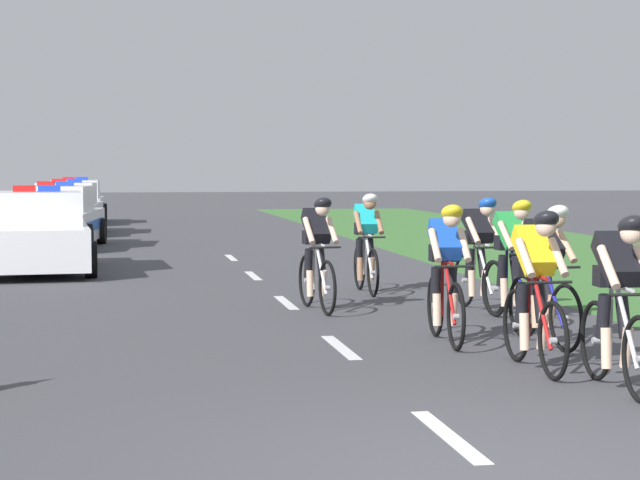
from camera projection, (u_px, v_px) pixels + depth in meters
name	position (u px, v px, depth m)	size (l,w,h in m)	color
ground_plane	(499.00, 477.00, 6.93)	(160.00, 160.00, 0.00)	#424247
grass_verge	(614.00, 265.00, 21.96)	(7.00, 60.00, 0.01)	#3D7033
lane_markings_centre	(309.00, 322.00, 13.89)	(0.14, 21.60, 0.01)	white
cyclist_lead	(619.00, 300.00, 9.53)	(0.43, 1.72, 1.56)	black
cyclist_second	(535.00, 288.00, 10.49)	(0.42, 1.72, 1.56)	black
cyclist_third	(545.00, 273.00, 11.98)	(0.44, 1.72, 1.56)	black
cyclist_fourth	(446.00, 272.00, 12.12)	(0.43, 1.72, 1.56)	black
cyclist_fifth	(512.00, 259.00, 13.81)	(0.44, 1.72, 1.56)	black
cyclist_sixth	(479.00, 252.00, 14.88)	(0.44, 1.72, 1.56)	black
cyclist_seventh	(317.00, 253.00, 14.88)	(0.45, 1.72, 1.56)	black
cyclist_eighth	(366.00, 242.00, 16.99)	(0.42, 1.72, 1.56)	black
police_car_nearest	(38.00, 235.00, 20.45)	(2.21, 4.50, 1.59)	white
police_car_second	(57.00, 219.00, 26.56)	(2.33, 4.55, 1.59)	white
police_car_third	(68.00, 210.00, 32.08)	(2.14, 4.47, 1.59)	white
police_car_furthest	(76.00, 204.00, 38.07)	(2.05, 4.43, 1.59)	silver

